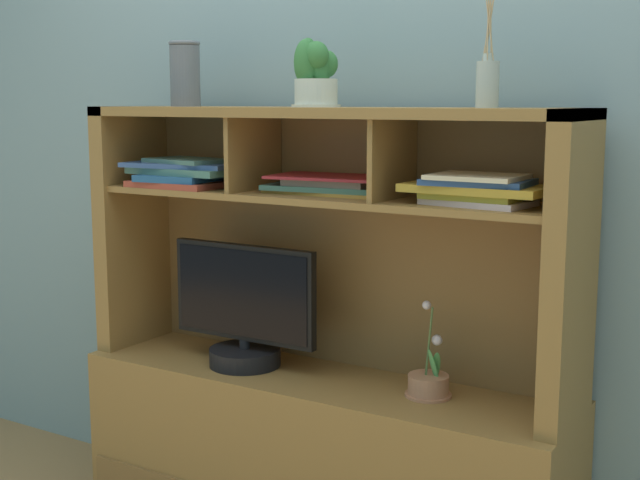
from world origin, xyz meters
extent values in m
cube|color=#7C989D|center=(0.00, 0.24, 1.40)|extent=(6.00, 0.02, 2.80)
cube|color=olive|center=(0.00, 0.00, 0.29)|extent=(1.57, 0.42, 0.58)
cube|color=olive|center=(-0.76, 0.00, 0.99)|extent=(0.06, 0.33, 0.82)
cube|color=olive|center=(0.76, 0.00, 0.99)|extent=(0.06, 0.33, 0.82)
cube|color=brown|center=(0.00, 0.16, 0.97)|extent=(1.51, 0.02, 0.79)
cube|color=olive|center=(0.00, 0.00, 1.38)|extent=(1.57, 0.33, 0.03)
cube|color=olive|center=(0.00, 0.00, 1.13)|extent=(1.45, 0.30, 0.02)
cube|color=olive|center=(-0.24, 0.00, 1.25)|extent=(0.02, 0.28, 0.23)
cube|color=olive|center=(0.24, 0.00, 1.25)|extent=(0.02, 0.28, 0.23)
cylinder|color=black|center=(-0.26, -0.04, 0.61)|extent=(0.23, 0.23, 0.06)
cylinder|color=black|center=(-0.26, -0.04, 0.65)|extent=(0.04, 0.04, 0.03)
cube|color=black|center=(-0.26, -0.04, 0.82)|extent=(0.52, 0.03, 0.31)
cube|color=black|center=(-0.26, -0.05, 0.82)|extent=(0.49, 0.00, 0.28)
cylinder|color=#B27856|center=(0.36, 0.00, 0.61)|extent=(0.12, 0.12, 0.06)
cylinder|color=#B27856|center=(0.36, 0.00, 0.58)|extent=(0.13, 0.13, 0.01)
cylinder|color=#4C6B38|center=(0.36, 0.00, 0.74)|extent=(0.02, 0.01, 0.20)
sphere|color=silver|center=(0.38, 0.02, 0.74)|extent=(0.03, 0.03, 0.03)
sphere|color=silver|center=(0.35, 0.02, 0.84)|extent=(0.03, 0.03, 0.03)
ellipsoid|color=#509E53|center=(0.38, -0.01, 0.67)|extent=(0.04, 0.05, 0.11)
ellipsoid|color=#509E53|center=(0.38, 0.01, 0.67)|extent=(0.04, 0.05, 0.09)
cube|color=beige|center=(0.50, -0.01, 1.15)|extent=(0.29, 0.20, 0.02)
cube|color=gold|center=(0.49, -0.01, 1.17)|extent=(0.26, 0.17, 0.02)
cube|color=gold|center=(0.50, -0.01, 1.18)|extent=(0.39, 0.21, 0.02)
cube|color=navy|center=(0.50, -0.02, 1.20)|extent=(0.28, 0.20, 0.02)
cube|color=beige|center=(0.50, -0.03, 1.22)|extent=(0.24, 0.19, 0.01)
cube|color=#BE8E36|center=(0.02, 0.03, 1.15)|extent=(0.39, 0.18, 0.01)
cube|color=#467560|center=(0.01, 0.04, 1.16)|extent=(0.40, 0.25, 0.02)
cube|color=gray|center=(0.02, 0.04, 1.18)|extent=(0.28, 0.20, 0.02)
cube|color=#A8292F|center=(0.02, 0.03, 1.19)|extent=(0.39, 0.25, 0.01)
cube|color=#9B3D2C|center=(-0.50, -0.04, 1.15)|extent=(0.30, 0.21, 0.02)
cube|color=#215283|center=(-0.50, -0.04, 1.17)|extent=(0.25, 0.23, 0.02)
cube|color=#437266|center=(-0.49, -0.03, 1.19)|extent=(0.37, 0.20, 0.02)
cube|color=#365387|center=(-0.50, -0.03, 1.21)|extent=(0.40, 0.23, 0.02)
cube|color=#426B62|center=(-0.49, -0.03, 1.23)|extent=(0.28, 0.20, 0.01)
cylinder|color=#AFB8AB|center=(0.51, 0.01, 1.46)|extent=(0.06, 0.06, 0.12)
cylinder|color=#AFB8AB|center=(0.51, 0.01, 1.53)|extent=(0.03, 0.03, 0.02)
cylinder|color=tan|center=(0.51, 0.01, 1.62)|extent=(0.00, 0.02, 0.21)
cylinder|color=tan|center=(0.51, 0.02, 1.62)|extent=(0.04, 0.03, 0.21)
cylinder|color=tan|center=(0.51, 0.02, 1.62)|extent=(0.03, 0.01, 0.21)
cylinder|color=tan|center=(0.51, 0.01, 1.62)|extent=(0.01, 0.02, 0.21)
cylinder|color=tan|center=(0.51, 0.01, 1.62)|extent=(0.02, 0.04, 0.21)
cylinder|color=tan|center=(0.51, 0.01, 1.62)|extent=(0.04, 0.01, 0.21)
cylinder|color=tan|center=(0.51, 0.01, 1.62)|extent=(0.02, 0.02, 0.21)
cylinder|color=beige|center=(0.00, -0.02, 1.44)|extent=(0.13, 0.13, 0.08)
cylinder|color=beige|center=(0.00, -0.02, 1.40)|extent=(0.14, 0.14, 0.01)
ellipsoid|color=#306E34|center=(0.01, -0.02, 1.51)|extent=(0.05, 0.08, 0.11)
ellipsoid|color=#306E34|center=(0.02, 0.00, 1.52)|extent=(0.07, 0.06, 0.08)
ellipsoid|color=#306E34|center=(-0.01, -0.01, 1.52)|extent=(0.07, 0.08, 0.10)
ellipsoid|color=#306E34|center=(-0.03, -0.02, 1.53)|extent=(0.06, 0.05, 0.14)
ellipsoid|color=#306E34|center=(-0.02, -0.05, 1.52)|extent=(0.07, 0.07, 0.13)
ellipsoid|color=#306E34|center=(0.01, -0.05, 1.54)|extent=(0.08, 0.06, 0.08)
cylinder|color=#5A5E64|center=(-0.51, 0.00, 1.49)|extent=(0.10, 0.10, 0.19)
torus|color=#5A5E64|center=(-0.51, 0.00, 1.60)|extent=(0.10, 0.10, 0.01)
camera|label=1|loc=(1.34, -2.19, 1.42)|focal=48.57mm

